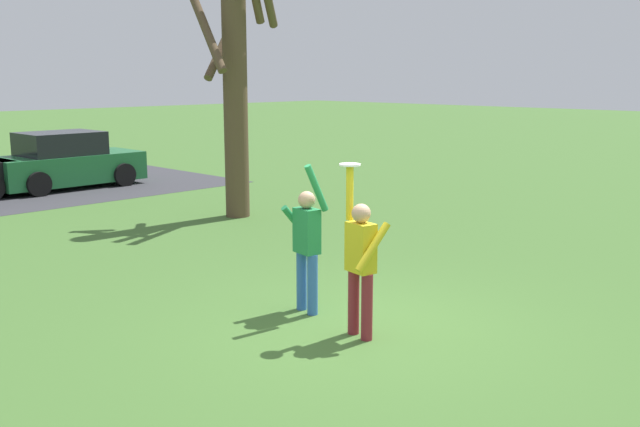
# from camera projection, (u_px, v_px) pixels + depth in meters

# --- Properties ---
(ground_plane) EXTENTS (120.00, 120.00, 0.00)m
(ground_plane) POSITION_uv_depth(u_px,v_px,m) (359.00, 326.00, 9.14)
(ground_plane) COLOR #426B2D
(person_catcher) EXTENTS (0.49, 0.57, 2.08)m
(person_catcher) POSITION_uv_depth(u_px,v_px,m) (361.00, 259.00, 8.60)
(person_catcher) COLOR maroon
(person_catcher) RESTS_ON ground_plane
(person_defender) EXTENTS (0.51, 0.60, 2.04)m
(person_defender) POSITION_uv_depth(u_px,v_px,m) (307.00, 241.00, 9.52)
(person_defender) COLOR #3366B7
(person_defender) RESTS_ON ground_plane
(frisbee_disc) EXTENTS (0.26, 0.26, 0.02)m
(frisbee_disc) POSITION_uv_depth(u_px,v_px,m) (350.00, 165.00, 8.57)
(frisbee_disc) COLOR white
(frisbee_disc) RESTS_ON person_catcher
(parked_car_green) EXTENTS (4.12, 2.07, 1.59)m
(parked_car_green) POSITION_uv_depth(u_px,v_px,m) (65.00, 162.00, 20.30)
(parked_car_green) COLOR #1E6633
(parked_car_green) RESTS_ON ground_plane
(bare_tree_tall) EXTENTS (2.00, 2.05, 6.42)m
(bare_tree_tall) POSITION_uv_depth(u_px,v_px,m) (235.00, 65.00, 15.68)
(bare_tree_tall) COLOR brown
(bare_tree_tall) RESTS_ON ground_plane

